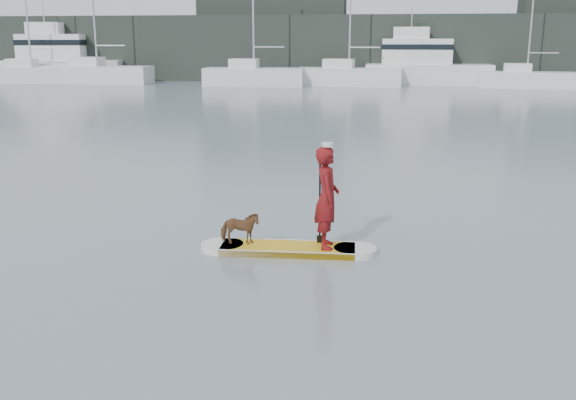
# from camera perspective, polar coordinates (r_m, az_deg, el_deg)

# --- Properties ---
(ground) EXTENTS (140.00, 140.00, 0.00)m
(ground) POSITION_cam_1_polar(r_m,az_deg,el_deg) (10.06, 3.30, -8.55)
(ground) COLOR slate
(ground) RESTS_ON ground
(paddleboard) EXTENTS (3.30, 0.91, 0.12)m
(paddleboard) POSITION_cam_1_polar(r_m,az_deg,el_deg) (12.03, -0.00, -4.34)
(paddleboard) COLOR gold
(paddleboard) RESTS_ON ground
(paddler) EXTENTS (0.54, 0.74, 1.88)m
(paddler) POSITION_cam_1_polar(r_m,az_deg,el_deg) (11.71, 3.47, 0.21)
(paddler) COLOR maroon
(paddler) RESTS_ON paddleboard
(white_cap) EXTENTS (0.22, 0.22, 0.07)m
(white_cap) POSITION_cam_1_polar(r_m,az_deg,el_deg) (11.51, 3.55, 4.93)
(white_cap) COLOR silver
(white_cap) RESTS_ON paddler
(dog) EXTENTS (0.77, 0.43, 0.62)m
(dog) POSITION_cam_1_polar(r_m,az_deg,el_deg) (12.04, -4.31, -2.52)
(dog) COLOR #55351D
(dog) RESTS_ON paddleboard
(paddle) EXTENTS (0.10, 0.30, 2.00)m
(paddle) POSITION_cam_1_polar(r_m,az_deg,el_deg) (12.02, 2.84, -0.72)
(paddle) COLOR black
(paddle) RESTS_ON ground
(sailboat_a) EXTENTS (8.76, 3.86, 12.28)m
(sailboat_a) POSITION_cam_1_polar(r_m,az_deg,el_deg) (62.81, -21.84, 10.39)
(sailboat_a) COLOR silver
(sailboat_a) RESTS_ON ground
(sailboat_b) EXTENTS (9.49, 2.90, 14.09)m
(sailboat_b) POSITION_cam_1_polar(r_m,az_deg,el_deg) (60.57, -16.62, 10.82)
(sailboat_b) COLOR silver
(sailboat_b) RESTS_ON ground
(sailboat_c) EXTENTS (8.48, 3.14, 12.02)m
(sailboat_c) POSITION_cam_1_polar(r_m,az_deg,el_deg) (55.18, -3.12, 11.01)
(sailboat_c) COLOR silver
(sailboat_c) RESTS_ON ground
(sailboat_d) EXTENTS (9.13, 3.52, 13.15)m
(sailboat_d) POSITION_cam_1_polar(r_m,az_deg,el_deg) (55.59, 5.36, 11.04)
(sailboat_d) COLOR silver
(sailboat_d) RESTS_ON ground
(sailboat_e) EXTENTS (7.71, 3.34, 10.82)m
(sailboat_e) POSITION_cam_1_polar(r_m,az_deg,el_deg) (55.91, 20.36, 10.09)
(sailboat_e) COLOR silver
(sailboat_e) RESTS_ON ground
(motor_yacht_a) EXTENTS (10.72, 3.35, 6.42)m
(motor_yacht_a) POSITION_cam_1_polar(r_m,az_deg,el_deg) (57.85, 11.91, 11.79)
(motor_yacht_a) COLOR silver
(motor_yacht_a) RESTS_ON ground
(motor_yacht_b) EXTENTS (11.24, 5.50, 7.10)m
(motor_yacht_b) POSITION_cam_1_polar(r_m,az_deg,el_deg) (65.47, -19.64, 11.69)
(motor_yacht_b) COLOR silver
(motor_yacht_b) RESTS_ON ground
(shore_mass) EXTENTS (90.00, 6.00, 6.00)m
(shore_mass) POSITION_cam_1_polar(r_m,az_deg,el_deg) (62.26, 7.82, 13.20)
(shore_mass) COLOR black
(shore_mass) RESTS_ON ground
(shore_building_west) EXTENTS (14.00, 4.00, 9.00)m
(shore_building_west) POSITION_cam_1_polar(r_m,az_deg,el_deg) (64.16, -1.39, 14.68)
(shore_building_west) COLOR black
(shore_building_west) RESTS_ON ground
(shore_building_east) EXTENTS (10.00, 4.00, 8.00)m
(shore_building_east) POSITION_cam_1_polar(r_m,az_deg,el_deg) (65.55, 24.22, 13.04)
(shore_building_east) COLOR black
(shore_building_east) RESTS_ON ground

